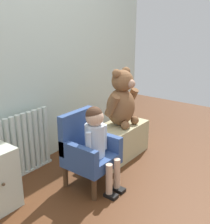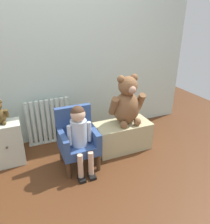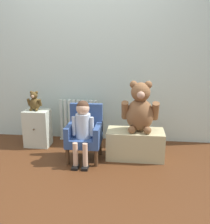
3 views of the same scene
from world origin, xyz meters
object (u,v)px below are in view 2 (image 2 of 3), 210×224
(radiator, at_px, (49,122))
(child_armchair, at_px, (77,138))
(child_figure, at_px, (79,130))
(small_dresser, at_px, (7,144))
(large_teddy_bear, at_px, (127,103))
(low_bench, at_px, (122,136))

(radiator, distance_m, child_armchair, 0.62)
(child_armchair, relative_size, child_figure, 0.89)
(child_armchair, bearing_deg, small_dresser, 156.15)
(radiator, height_order, large_teddy_bear, large_teddy_bear)
(large_teddy_bear, bearing_deg, low_bench, -175.20)
(large_teddy_bear, bearing_deg, radiator, 149.88)
(small_dresser, height_order, large_teddy_bear, large_teddy_bear)
(child_armchair, xyz_separation_m, large_teddy_bear, (0.64, 0.09, 0.28))
(low_bench, bearing_deg, small_dresser, 170.01)
(child_armchair, xyz_separation_m, child_figure, (0.00, -0.11, 0.15))
(child_figure, xyz_separation_m, large_teddy_bear, (0.64, 0.19, 0.13))
(small_dresser, distance_m, low_bench, 1.33)
(low_bench, bearing_deg, child_armchair, -172.03)
(radiator, height_order, child_figure, child_figure)
(child_armchair, relative_size, low_bench, 0.96)
(child_figure, height_order, low_bench, child_figure)
(small_dresser, height_order, child_armchair, child_armchair)
(radiator, distance_m, child_figure, 0.74)
(child_figure, bearing_deg, radiator, 106.74)
(low_bench, relative_size, large_teddy_bear, 1.14)
(child_armchair, height_order, large_teddy_bear, large_teddy_bear)
(small_dresser, distance_m, child_armchair, 0.78)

